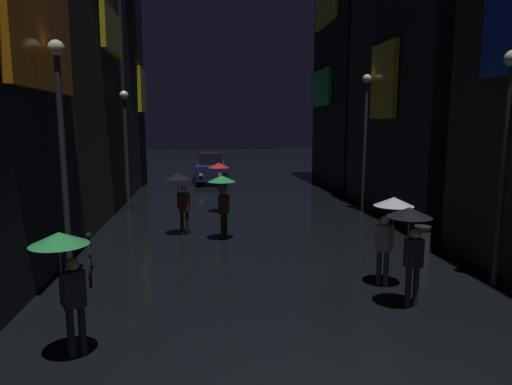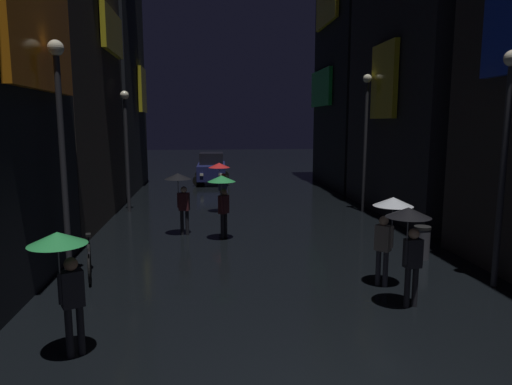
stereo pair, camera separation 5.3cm
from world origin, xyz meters
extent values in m
cube|color=orange|center=(-5.35, 6.10, 5.85)|extent=(0.20, 3.97, 2.67)
cube|color=yellow|center=(-5.35, 14.55, 7.38)|extent=(0.20, 3.43, 1.66)
cube|color=black|center=(-7.50, 21.69, 9.01)|extent=(4.00, 7.38, 18.02)
cube|color=yellow|center=(-5.35, 22.97, 5.69)|extent=(0.20, 2.11, 2.58)
cube|color=#232328|center=(7.50, 13.30, 8.05)|extent=(4.00, 8.60, 16.11)
cube|color=yellow|center=(5.35, 12.71, 5.41)|extent=(0.20, 2.28, 2.92)
cube|color=black|center=(7.50, 21.57, 10.24)|extent=(4.00, 7.14, 20.47)
cube|color=#26E54C|center=(5.35, 22.69, 5.85)|extent=(0.20, 4.27, 2.16)
cube|color=yellow|center=(5.35, 21.77, 10.55)|extent=(0.20, 4.29, 2.38)
cylinder|color=black|center=(2.59, 3.58, 0.42)|extent=(0.12, 0.12, 0.85)
cylinder|color=black|center=(2.41, 3.55, 0.42)|extent=(0.12, 0.12, 0.85)
cube|color=black|center=(2.50, 3.57, 1.15)|extent=(0.36, 0.26, 0.60)
sphere|color=tan|center=(2.50, 3.57, 1.56)|extent=(0.22, 0.22, 0.22)
cylinder|color=black|center=(2.33, 3.49, 1.20)|extent=(0.09, 0.09, 0.50)
cylinder|color=slate|center=(2.33, 3.49, 1.53)|extent=(0.02, 0.02, 0.77)
cone|color=black|center=(2.33, 3.49, 2.02)|extent=(0.90, 0.90, 0.20)
cylinder|color=black|center=(-2.35, 10.27, 0.42)|extent=(0.12, 0.12, 0.85)
cylinder|color=black|center=(-2.53, 10.31, 0.42)|extent=(0.12, 0.12, 0.85)
cube|color=#4C1E23|center=(-2.44, 10.29, 1.15)|extent=(0.38, 0.29, 0.60)
sphere|color=beige|center=(-2.44, 10.29, 1.56)|extent=(0.22, 0.22, 0.22)
cylinder|color=#4C1E23|center=(-2.63, 10.28, 1.20)|extent=(0.09, 0.09, 0.50)
cylinder|color=slate|center=(-2.63, 10.28, 1.53)|extent=(0.02, 0.02, 0.77)
cone|color=black|center=(-2.63, 10.28, 2.02)|extent=(0.90, 0.90, 0.20)
cylinder|color=#38332D|center=(-0.86, 14.12, 0.42)|extent=(0.12, 0.12, 0.85)
cylinder|color=#38332D|center=(-1.04, 14.14, 0.42)|extent=(0.12, 0.12, 0.85)
cube|color=#333859|center=(-0.95, 14.13, 1.15)|extent=(0.36, 0.26, 0.60)
sphere|color=#9E7051|center=(-0.95, 14.13, 1.56)|extent=(0.22, 0.22, 0.22)
cylinder|color=#333859|center=(-1.14, 14.10, 1.20)|extent=(0.09, 0.09, 0.50)
cylinder|color=slate|center=(-1.14, 14.10, 1.53)|extent=(0.02, 0.02, 0.77)
cone|color=red|center=(-1.14, 14.10, 2.02)|extent=(0.90, 0.90, 0.20)
cylinder|color=#2D2D38|center=(2.31, 4.89, 0.42)|extent=(0.12, 0.12, 0.85)
cylinder|color=#2D2D38|center=(2.43, 4.76, 0.42)|extent=(0.12, 0.12, 0.85)
cube|color=gray|center=(2.37, 4.83, 1.15)|extent=(0.39, 0.40, 0.60)
sphere|color=tan|center=(2.37, 4.83, 1.56)|extent=(0.22, 0.22, 0.22)
cylinder|color=gray|center=(2.53, 4.73, 1.20)|extent=(0.09, 0.09, 0.50)
cylinder|color=slate|center=(2.53, 4.73, 1.53)|extent=(0.02, 0.02, 0.77)
cone|color=silver|center=(2.53, 4.73, 2.02)|extent=(0.90, 0.90, 0.20)
cylinder|color=black|center=(-1.08, 9.71, 0.42)|extent=(0.12, 0.12, 0.85)
cylinder|color=black|center=(-1.18, 9.56, 0.42)|extent=(0.12, 0.12, 0.85)
cube|color=#4C1E23|center=(-1.13, 9.64, 1.15)|extent=(0.38, 0.40, 0.60)
sphere|color=#9E7051|center=(-1.13, 9.64, 1.56)|extent=(0.22, 0.22, 0.22)
cylinder|color=#4C1E23|center=(-1.20, 9.46, 1.20)|extent=(0.09, 0.09, 0.50)
cylinder|color=slate|center=(-1.20, 9.46, 1.53)|extent=(0.02, 0.02, 0.77)
cone|color=green|center=(-1.20, 9.46, 2.02)|extent=(0.90, 0.90, 0.20)
cylinder|color=black|center=(-3.77, 2.28, 0.42)|extent=(0.12, 0.12, 0.85)
cylinder|color=black|center=(-3.93, 2.19, 0.42)|extent=(0.12, 0.12, 0.85)
cube|color=black|center=(-3.85, 2.24, 1.15)|extent=(0.40, 0.35, 0.60)
sphere|color=#9E7051|center=(-3.85, 2.24, 1.56)|extent=(0.22, 0.22, 0.22)
cylinder|color=black|center=(-3.99, 2.11, 1.20)|extent=(0.09, 0.09, 0.50)
cylinder|color=slate|center=(-3.99, 2.11, 1.53)|extent=(0.02, 0.02, 0.77)
cone|color=green|center=(-3.99, 2.11, 2.02)|extent=(0.90, 0.90, 0.20)
torus|color=black|center=(-4.47, 5.71, 0.36)|extent=(0.22, 0.71, 0.72)
torus|color=black|center=(-4.73, 6.78, 0.36)|extent=(0.22, 0.71, 0.72)
cylinder|color=black|center=(-4.60, 6.24, 0.54)|extent=(0.28, 0.98, 0.05)
cylinder|color=black|center=(-4.73, 6.78, 0.71)|extent=(0.04, 0.04, 0.40)
cube|color=black|center=(-4.73, 6.78, 0.93)|extent=(0.17, 0.26, 0.06)
cylinder|color=black|center=(-4.47, 5.71, 0.91)|extent=(0.13, 0.44, 0.03)
cube|color=navy|center=(-1.35, 23.76, 0.77)|extent=(1.82, 4.15, 0.90)
cube|color=black|center=(-1.35, 23.76, 1.57)|extent=(1.50, 1.89, 0.70)
cylinder|color=black|center=(-0.58, 22.41, 0.32)|extent=(0.65, 0.24, 0.64)
cylinder|color=black|center=(-2.20, 22.46, 0.32)|extent=(0.65, 0.24, 0.64)
cylinder|color=black|center=(-0.51, 25.07, 0.32)|extent=(0.65, 0.24, 0.64)
cylinder|color=black|center=(-2.12, 25.12, 0.32)|extent=(0.65, 0.24, 0.64)
cube|color=white|center=(-0.86, 21.68, 0.77)|extent=(0.20, 0.07, 0.14)
cube|color=white|center=(-1.96, 21.71, 0.77)|extent=(0.20, 0.07, 0.14)
cylinder|color=#2D2D33|center=(-5.00, 5.99, 2.64)|extent=(0.14, 0.14, 5.27)
sphere|color=#F9EFCC|center=(-5.00, 5.99, 5.45)|extent=(0.36, 0.36, 0.36)
cylinder|color=#2D2D33|center=(5.00, 4.54, 2.50)|extent=(0.14, 0.14, 5.00)
cylinder|color=#2D2D33|center=(5.00, 13.62, 2.70)|extent=(0.14, 0.14, 5.41)
sphere|color=#F9EFCC|center=(5.00, 13.62, 5.59)|extent=(0.36, 0.36, 0.36)
cylinder|color=#2D2D33|center=(-5.00, 14.69, 2.37)|extent=(0.14, 0.14, 4.74)
sphere|color=#F9EFCC|center=(-5.00, 14.69, 4.92)|extent=(0.36, 0.36, 0.36)
cylinder|color=#3F3F47|center=(4.30, 6.79, 0.42)|extent=(0.44, 0.44, 0.85)
cylinder|color=black|center=(4.30, 6.79, 0.89)|extent=(0.46, 0.46, 0.08)
camera|label=1|loc=(-1.72, -5.04, 3.79)|focal=32.00mm
camera|label=2|loc=(-1.67, -5.05, 3.79)|focal=32.00mm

